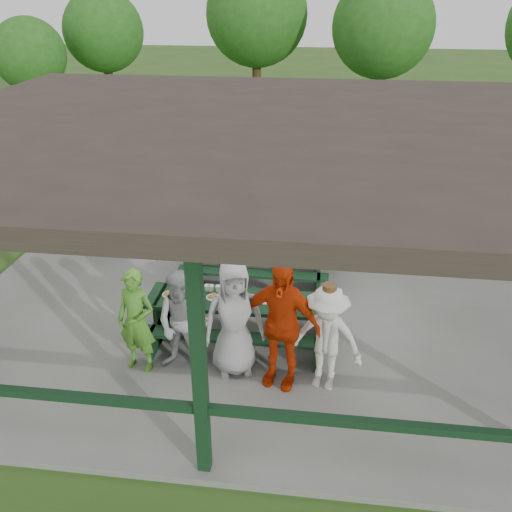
# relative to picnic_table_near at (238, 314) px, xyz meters

# --- Properties ---
(ground) EXTENTS (90.00, 90.00, 0.00)m
(ground) POSITION_rel_picnic_table_near_xyz_m (0.00, 1.20, -0.58)
(ground) COLOR #275019
(ground) RESTS_ON ground
(concrete_slab) EXTENTS (10.00, 8.00, 0.10)m
(concrete_slab) POSITION_rel_picnic_table_near_xyz_m (0.00, 1.20, -0.53)
(concrete_slab) COLOR slate
(concrete_slab) RESTS_ON ground
(pavilion_structure) EXTENTS (10.60, 8.60, 3.24)m
(pavilion_structure) POSITION_rel_picnic_table_near_xyz_m (0.00, 1.20, 2.59)
(pavilion_structure) COLOR black
(pavilion_structure) RESTS_ON concrete_slab
(picnic_table_near) EXTENTS (2.84, 1.39, 0.75)m
(picnic_table_near) POSITION_rel_picnic_table_near_xyz_m (0.00, 0.00, 0.00)
(picnic_table_near) COLOR black
(picnic_table_near) RESTS_ON concrete_slab
(picnic_table_far) EXTENTS (2.76, 1.39, 0.75)m
(picnic_table_far) POSITION_rel_picnic_table_near_xyz_m (0.03, 2.00, -0.00)
(picnic_table_far) COLOR black
(picnic_table_far) RESTS_ON concrete_slab
(table_setting) EXTENTS (2.48, 0.45, 0.10)m
(table_setting) POSITION_rel_picnic_table_near_xyz_m (-0.11, 0.02, 0.30)
(table_setting) COLOR white
(table_setting) RESTS_ON picnic_table_near
(contestant_green) EXTENTS (0.65, 0.50, 1.61)m
(contestant_green) POSITION_rel_picnic_table_near_xyz_m (-1.34, -0.87, 0.33)
(contestant_green) COLOR #488A27
(contestant_green) RESTS_ON concrete_slab
(contestant_grey_left) EXTENTS (0.86, 0.72, 1.61)m
(contestant_grey_left) POSITION_rel_picnic_table_near_xyz_m (-0.66, -0.83, 0.32)
(contestant_grey_left) COLOR gray
(contestant_grey_left) RESTS_ON concrete_slab
(contestant_grey_mid) EXTENTS (1.00, 0.79, 1.78)m
(contestant_grey_mid) POSITION_rel_picnic_table_near_xyz_m (0.06, -0.76, 0.41)
(contestant_grey_mid) COLOR #959597
(contestant_grey_mid) RESTS_ON concrete_slab
(contestant_red) EXTENTS (1.22, 0.75, 1.93)m
(contestant_red) POSITION_rel_picnic_table_near_xyz_m (0.73, -0.92, 0.48)
(contestant_red) COLOR red
(contestant_red) RESTS_ON concrete_slab
(contestant_white_fedora) EXTENTS (1.14, 0.82, 1.65)m
(contestant_white_fedora) POSITION_rel_picnic_table_near_xyz_m (1.37, -0.95, 0.32)
(contestant_white_fedora) COLOR silver
(contestant_white_fedora) RESTS_ON concrete_slab
(spectator_lblue) EXTENTS (1.39, 0.87, 1.43)m
(spectator_lblue) POSITION_rel_picnic_table_near_xyz_m (-0.36, 2.96, 0.24)
(spectator_lblue) COLOR #9BCCEF
(spectator_lblue) RESTS_ON concrete_slab
(spectator_blue) EXTENTS (0.72, 0.51, 1.88)m
(spectator_blue) POSITION_rel_picnic_table_near_xyz_m (-1.65, 3.54, 0.46)
(spectator_blue) COLOR #3A6598
(spectator_blue) RESTS_ON concrete_slab
(spectator_grey) EXTENTS (0.96, 0.82, 1.75)m
(spectator_grey) POSITION_rel_picnic_table_near_xyz_m (1.51, 2.78, 0.39)
(spectator_grey) COLOR #97989A
(spectator_grey) RESTS_ON concrete_slab
(pickup_truck) EXTENTS (6.37, 4.00, 1.64)m
(pickup_truck) POSITION_rel_picnic_table_near_xyz_m (2.80, 9.19, 0.24)
(pickup_truck) COLOR silver
(pickup_truck) RESTS_ON ground
(farm_trailer) EXTENTS (3.87, 2.26, 1.34)m
(farm_trailer) POSITION_rel_picnic_table_near_xyz_m (-3.31, 8.26, 0.08)
(farm_trailer) COLOR navy
(farm_trailer) RESTS_ON ground
(tree_far_left) EXTENTS (3.27, 3.27, 5.11)m
(tree_far_left) POSITION_rel_picnic_table_near_xyz_m (-8.09, 16.01, 2.87)
(tree_far_left) COLOR #342514
(tree_far_left) RESTS_ON ground
(tree_left) EXTENTS (3.92, 3.92, 6.12)m
(tree_left) POSITION_rel_picnic_table_near_xyz_m (-1.66, 15.55, 3.56)
(tree_left) COLOR #342514
(tree_left) RESTS_ON ground
(tree_mid) EXTENTS (3.63, 3.63, 5.67)m
(tree_mid) POSITION_rel_picnic_table_near_xyz_m (3.05, 14.21, 3.26)
(tree_mid) COLOR #342514
(tree_mid) RESTS_ON ground
(tree_edge_left) EXTENTS (2.69, 2.69, 4.21)m
(tree_edge_left) POSITION_rel_picnic_table_near_xyz_m (-9.89, 13.05, 2.25)
(tree_edge_left) COLOR #342514
(tree_edge_left) RESTS_ON ground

